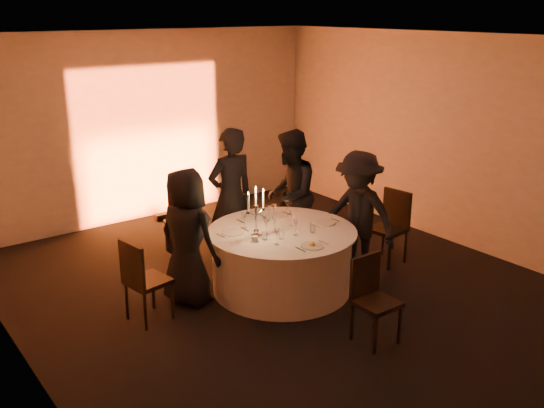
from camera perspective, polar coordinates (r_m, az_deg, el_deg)
floor at (r=7.57m, az=0.92°, el=-7.96°), size 7.00×7.00×0.00m
ceiling at (r=6.81m, az=1.05°, el=15.37°), size 7.00×7.00×0.00m
wall_back at (r=9.97m, az=-11.52°, el=7.18°), size 7.00×0.00×7.00m
wall_left at (r=5.79m, az=-23.23°, el=-1.76°), size 0.00×7.00×7.00m
wall_right at (r=9.14m, az=16.11°, el=5.87°), size 0.00×7.00×7.00m
uplighter_fixture at (r=10.08m, az=-10.27°, el=-1.18°), size 0.25×0.12×0.10m
banquet_table at (r=7.40m, az=0.93°, el=-5.29°), size 1.80×1.80×0.77m
chair_left at (r=6.75m, az=-12.18°, el=-6.72°), size 0.48×0.48×0.95m
chair_back_left at (r=8.43m, az=-8.47°, el=-1.55°), size 0.49×0.49×0.92m
chair_back_right at (r=8.60m, az=0.67°, el=-1.06°), size 0.54×0.54×0.90m
chair_right at (r=8.31m, az=11.15°, el=-1.70°), size 0.48×0.48×0.99m
chair_front at (r=6.36m, az=9.36°, el=-8.37°), size 0.40×0.40×0.91m
guest_left at (r=6.99m, az=-7.99°, el=-3.14°), size 0.75×0.92×1.62m
guest_back_left at (r=8.07m, az=-3.90°, el=0.73°), size 0.68×0.45×1.85m
guest_back_right at (r=8.27m, az=1.72°, el=0.93°), size 1.09×1.08×1.77m
guest_right at (r=7.67m, az=8.08°, el=-1.09°), size 0.87×1.19×1.65m
plate_left at (r=7.19m, az=-3.71°, el=-2.69°), size 0.36×0.27×0.01m
plate_back_left at (r=7.64m, az=-1.90°, el=-1.39°), size 0.36×0.29×0.01m
plate_back_right at (r=7.74m, az=0.39°, el=-1.11°), size 0.35×0.29×0.01m
plate_right at (r=7.53m, az=5.01°, el=-1.74°), size 0.36×0.27×0.01m
plate_front at (r=6.79m, az=3.80°, el=-3.87°), size 0.36×0.26×0.08m
coffee_cup at (r=6.91m, az=-1.64°, el=-3.32°), size 0.11×0.11×0.07m
candelabra at (r=6.99m, az=-1.51°, el=-1.44°), size 0.26×0.12×0.62m
wine_glass_a at (r=6.78m, az=0.46°, el=-2.76°), size 0.07×0.07×0.19m
wine_glass_b at (r=7.07m, az=2.26°, el=-1.90°), size 0.07×0.07×0.19m
wine_glass_c at (r=7.75m, az=1.41°, el=-0.08°), size 0.07×0.07×0.19m
wine_glass_d at (r=7.30m, az=-2.61°, el=-1.25°), size 0.07×0.07×0.19m
wine_glass_e at (r=7.60m, az=0.21°, el=-0.44°), size 0.07×0.07×0.19m
wine_glass_f at (r=7.54m, az=-0.26°, el=-0.60°), size 0.07×0.07×0.19m
wine_glass_g at (r=7.16m, az=0.27°, el=-1.63°), size 0.07×0.07×0.19m
wine_glass_h at (r=7.36m, az=1.87°, el=-1.09°), size 0.07×0.07×0.19m
wine_glass_i at (r=7.07m, az=-0.54°, el=-1.87°), size 0.07×0.07×0.19m
tumbler_a at (r=6.99m, az=0.91°, el=-2.93°), size 0.07×0.07×0.09m
tumbler_b at (r=6.97m, az=-0.72°, el=-3.00°), size 0.07×0.07×0.09m
tumbler_c at (r=7.20m, az=3.85°, el=-2.34°), size 0.07×0.07×0.09m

